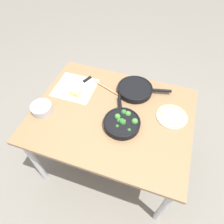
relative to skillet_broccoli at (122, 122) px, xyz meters
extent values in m
plane|color=slate|center=(-0.10, 0.08, -0.78)|extent=(14.00, 14.00, 0.00)
cube|color=olive|center=(-0.10, 0.08, -0.05)|extent=(1.21, 0.95, 0.03)
cylinder|color=#BCBCC1|center=(-0.65, -0.34, -0.42)|extent=(0.05, 0.05, 0.72)
cylinder|color=#BCBCC1|center=(0.44, -0.34, -0.42)|extent=(0.05, 0.05, 0.72)
cylinder|color=#BCBCC1|center=(-0.65, 0.49, -0.42)|extent=(0.05, 0.05, 0.72)
cylinder|color=#BCBCC1|center=(0.44, 0.49, -0.42)|extent=(0.05, 0.05, 0.72)
cylinder|color=black|center=(0.00, -0.01, -0.01)|extent=(0.26, 0.26, 0.05)
torus|color=black|center=(0.00, -0.01, 0.02)|extent=(0.27, 0.27, 0.01)
cylinder|color=black|center=(-0.07, 0.18, 0.00)|extent=(0.07, 0.13, 0.02)
cylinder|color=#357027|center=(0.03, 0.09, -0.01)|extent=(0.01, 0.01, 0.02)
sphere|color=#428438|center=(0.03, 0.09, 0.00)|extent=(0.03, 0.03, 0.03)
cylinder|color=#245B1C|center=(-0.01, 0.08, -0.01)|extent=(0.01, 0.01, 0.02)
sphere|color=#2D6B28|center=(-0.01, 0.08, 0.02)|extent=(0.04, 0.04, 0.04)
cylinder|color=#245B1C|center=(0.07, -0.05, -0.01)|extent=(0.01, 0.01, 0.02)
sphere|color=#2D6B28|center=(0.07, -0.05, 0.01)|extent=(0.03, 0.03, 0.03)
cylinder|color=#205218|center=(0.00, -0.01, -0.01)|extent=(0.01, 0.01, 0.02)
sphere|color=#286023|center=(0.00, -0.01, 0.01)|extent=(0.03, 0.03, 0.03)
cylinder|color=#357027|center=(-0.04, 0.03, -0.01)|extent=(0.02, 0.02, 0.02)
sphere|color=#428438|center=(-0.04, 0.03, 0.02)|extent=(0.04, 0.04, 0.04)
cylinder|color=#245B1C|center=(0.01, -0.01, -0.01)|extent=(0.01, 0.01, 0.02)
sphere|color=#2D6B28|center=(0.01, -0.01, 0.02)|extent=(0.04, 0.04, 0.04)
cylinder|color=#205218|center=(0.00, -0.01, -0.01)|extent=(0.01, 0.01, 0.02)
sphere|color=#286023|center=(0.00, -0.01, 0.01)|extent=(0.04, 0.04, 0.04)
cylinder|color=#357027|center=(0.09, 0.02, -0.01)|extent=(0.02, 0.02, 0.03)
sphere|color=#428438|center=(0.09, 0.02, 0.02)|extent=(0.05, 0.05, 0.05)
cylinder|color=#245B1C|center=(0.00, -0.01, -0.01)|extent=(0.02, 0.02, 0.03)
sphere|color=#2D6B28|center=(0.00, -0.01, 0.02)|extent=(0.05, 0.05, 0.05)
cylinder|color=#205218|center=(-0.02, -0.05, -0.01)|extent=(0.01, 0.01, 0.02)
sphere|color=#286023|center=(-0.02, -0.05, 0.01)|extent=(0.03, 0.03, 0.03)
cylinder|color=#2C6823|center=(-0.02, 0.00, -0.01)|extent=(0.01, 0.01, 0.02)
sphere|color=#387A33|center=(-0.02, 0.00, 0.01)|extent=(0.04, 0.04, 0.04)
cylinder|color=#357027|center=(0.02, 0.08, -0.01)|extent=(0.01, 0.01, 0.02)
sphere|color=#428438|center=(0.02, 0.08, 0.02)|extent=(0.04, 0.04, 0.04)
cube|color=olive|center=(-0.07, -0.05, 0.00)|extent=(0.05, 0.05, 0.03)
cube|color=#AD7F4C|center=(0.02, -0.01, -0.01)|extent=(0.04, 0.04, 0.03)
cube|color=#AD7F4C|center=(0.00, 0.00, 0.00)|extent=(0.05, 0.04, 0.04)
cube|color=#9E703D|center=(0.04, -0.03, -0.01)|extent=(0.04, 0.04, 0.03)
cube|color=#9E703D|center=(-0.01, 0.00, 0.00)|extent=(0.05, 0.05, 0.04)
cube|color=olive|center=(0.00, -0.03, 0.00)|extent=(0.05, 0.05, 0.03)
cylinder|color=black|center=(0.00, 0.36, -0.01)|extent=(0.29, 0.29, 0.05)
torus|color=black|center=(0.00, 0.36, 0.02)|extent=(0.29, 0.29, 0.01)
cylinder|color=black|center=(0.21, 0.41, 0.00)|extent=(0.16, 0.06, 0.02)
cylinder|color=#E5CC60|center=(0.00, 0.36, -0.01)|extent=(0.24, 0.24, 0.02)
cylinder|color=tan|center=(-0.21, 0.31, -0.02)|extent=(0.29, 0.12, 0.02)
ellipsoid|color=tan|center=(-0.05, 0.25, -0.02)|extent=(0.07, 0.06, 0.02)
cube|color=beige|center=(-0.50, 0.24, -0.03)|extent=(0.34, 0.31, 0.00)
cube|color=silver|center=(-0.49, 0.25, -0.03)|extent=(0.09, 0.16, 0.01)
cylinder|color=black|center=(-0.43, 0.36, -0.02)|extent=(0.06, 0.09, 0.02)
cube|color=#EFD67A|center=(-0.46, 0.17, -0.01)|extent=(0.09, 0.07, 0.04)
cylinder|color=silver|center=(0.33, 0.19, -0.03)|extent=(0.23, 0.23, 0.01)
torus|color=gold|center=(0.33, 0.19, -0.02)|extent=(0.22, 0.22, 0.01)
cylinder|color=silver|center=(0.33, 0.19, -0.01)|extent=(0.19, 0.19, 0.01)
torus|color=gold|center=(0.33, 0.19, -0.01)|extent=(0.18, 0.18, 0.01)
cylinder|color=#B7B7BC|center=(-0.62, -0.07, 0.00)|extent=(0.16, 0.16, 0.06)
camera|label=1|loc=(0.20, -0.82, 1.17)|focal=32.00mm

